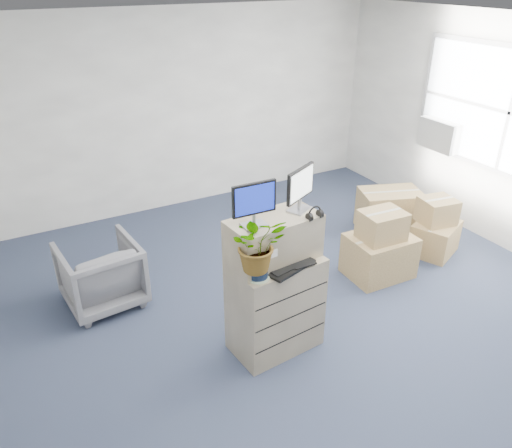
% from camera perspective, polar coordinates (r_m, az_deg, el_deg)
% --- Properties ---
extents(ground, '(7.00, 7.00, 0.00)m').
position_cam_1_polar(ground, '(5.18, 7.54, -11.65)').
color(ground, '#22283D').
rests_on(ground, ground).
extents(wall_back, '(6.00, 0.02, 2.80)m').
position_cam_1_polar(wall_back, '(7.37, -8.10, 12.67)').
color(wall_back, '#B4B2AB').
rests_on(wall_back, ground).
extents(window, '(0.07, 2.72, 1.52)m').
position_cam_1_polar(window, '(6.75, 27.16, 11.25)').
color(window, gray).
rests_on(window, wall_right).
extents(ac_unit, '(0.24, 0.60, 0.40)m').
position_cam_1_polar(ac_unit, '(7.34, 20.35, 9.56)').
color(ac_unit, white).
rests_on(ac_unit, wall_right).
extents(filing_cabinet_lower, '(0.85, 0.57, 0.94)m').
position_cam_1_polar(filing_cabinet_lower, '(4.65, 2.22, -9.19)').
color(filing_cabinet_lower, gray).
rests_on(filing_cabinet_lower, ground).
extents(filing_cabinet_upper, '(0.84, 0.48, 0.40)m').
position_cam_1_polar(filing_cabinet_upper, '(4.32, 2.04, -1.70)').
color(filing_cabinet_upper, gray).
rests_on(filing_cabinet_upper, filing_cabinet_lower).
extents(monitor_left, '(0.39, 0.15, 0.38)m').
position_cam_1_polar(monitor_left, '(4.00, -0.20, 2.52)').
color(monitor_left, '#99999E').
rests_on(monitor_left, filing_cabinet_upper).
extents(monitor_right, '(0.37, 0.23, 0.39)m').
position_cam_1_polar(monitor_right, '(4.28, 5.09, 4.24)').
color(monitor_right, '#99999E').
rests_on(monitor_right, filing_cabinet_upper).
extents(headphones, '(0.14, 0.03, 0.14)m').
position_cam_1_polar(headphones, '(4.24, 6.73, 1.20)').
color(headphones, black).
rests_on(headphones, filing_cabinet_upper).
extents(keyboard, '(0.50, 0.32, 0.02)m').
position_cam_1_polar(keyboard, '(4.29, 3.91, -4.93)').
color(keyboard, black).
rests_on(keyboard, filing_cabinet_lower).
extents(mouse, '(0.11, 0.09, 0.03)m').
position_cam_1_polar(mouse, '(4.49, 6.29, -3.32)').
color(mouse, silver).
rests_on(mouse, filing_cabinet_lower).
extents(water_bottle, '(0.06, 0.06, 0.22)m').
position_cam_1_polar(water_bottle, '(4.40, 3.32, -2.53)').
color(water_bottle, '#9B9EA3').
rests_on(water_bottle, filing_cabinet_lower).
extents(phone_dock, '(0.06, 0.05, 0.11)m').
position_cam_1_polar(phone_dock, '(4.36, 1.78, -3.83)').
color(phone_dock, silver).
rests_on(phone_dock, filing_cabinet_lower).
extents(external_drive, '(0.20, 0.17, 0.05)m').
position_cam_1_polar(external_drive, '(4.65, 5.08, -2.04)').
color(external_drive, black).
rests_on(external_drive, filing_cabinet_lower).
extents(tissue_box, '(0.25, 0.16, 0.09)m').
position_cam_1_polar(tissue_box, '(4.62, 4.84, -1.23)').
color(tissue_box, '#3E8FD4').
rests_on(tissue_box, external_drive).
extents(potted_plant, '(0.52, 0.56, 0.47)m').
position_cam_1_polar(potted_plant, '(4.02, 0.20, -3.01)').
color(potted_plant, '#A1B894').
rests_on(potted_plant, filing_cabinet_lower).
extents(office_chair, '(0.83, 0.79, 0.78)m').
position_cam_1_polar(office_chair, '(5.50, -17.33, -5.19)').
color(office_chair, slate).
rests_on(office_chair, ground).
extents(cardboard_boxes, '(1.71, 1.48, 0.83)m').
position_cam_1_polar(cardboard_boxes, '(6.47, 15.77, -0.61)').
color(cardboard_boxes, olive).
rests_on(cardboard_boxes, ground).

